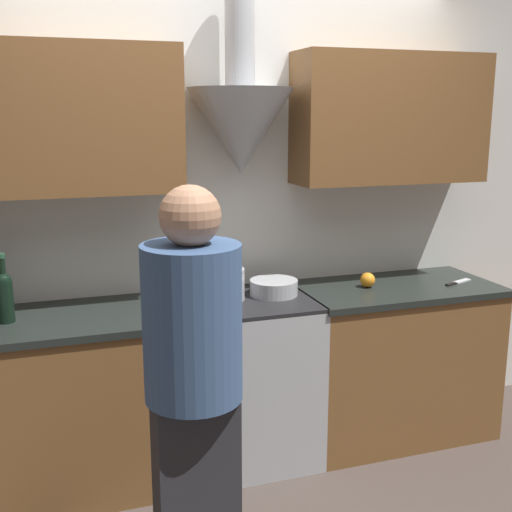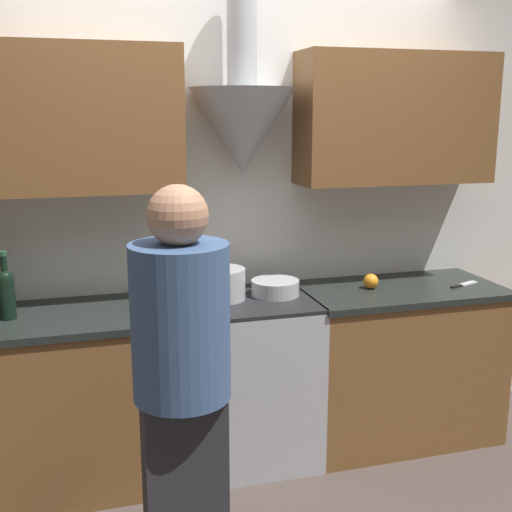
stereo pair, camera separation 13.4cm
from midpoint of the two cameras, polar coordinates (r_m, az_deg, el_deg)
ground_plane at (r=3.42m, az=2.32°, el=-19.80°), size 12.00×12.00×0.00m
wall_back at (r=3.46m, az=-1.52°, el=6.68°), size 8.40×0.55×2.60m
counter_left at (r=3.36m, az=-16.91°, el=-12.32°), size 1.45×0.62×0.89m
counter_right at (r=3.81m, az=13.41°, el=-9.11°), size 1.11×0.62×0.89m
stove_range at (r=3.49m, az=0.65°, el=-10.78°), size 0.64×0.60×0.89m
wine_bottle_5 at (r=3.18m, az=-20.22°, el=-2.97°), size 0.08×0.08×0.32m
stock_pot at (r=3.31m, az=-1.92°, el=-2.50°), size 0.25×0.25×0.16m
mixing_bowl at (r=3.40m, az=2.85°, el=-2.83°), size 0.25×0.25×0.08m
orange_fruit at (r=3.59m, az=11.23°, el=-2.22°), size 0.08×0.08×0.08m
chefs_knife at (r=3.80m, az=18.96°, el=-2.42°), size 0.21×0.10×0.01m
person_foreground_left at (r=2.34m, az=-4.91°, el=-11.44°), size 0.35×0.35×1.60m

